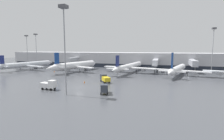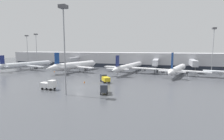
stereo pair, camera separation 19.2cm
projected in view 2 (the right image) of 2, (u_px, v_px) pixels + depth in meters
ground_plane at (79, 87)px, 52.85m from camera, size 320.00×320.00×0.00m
terminal_building at (125, 60)px, 110.77m from camera, size 160.00×31.60×9.00m
parked_jet_0 at (129, 67)px, 83.48m from camera, size 25.70×37.61×8.83m
parked_jet_2 at (177, 69)px, 75.40m from camera, size 25.93×31.76×10.08m
parked_jet_3 at (75, 65)px, 87.04m from camera, size 21.56×34.85×9.81m
parked_jet_4 at (26, 65)px, 95.25m from camera, size 25.77×35.95×8.36m
service_truck_0 at (49, 85)px, 49.49m from camera, size 4.56×2.10×2.77m
service_truck_1 at (105, 78)px, 60.23m from camera, size 5.01×5.62×2.65m
service_truck_2 at (104, 88)px, 45.28m from camera, size 2.83×4.37×2.61m
traffic_cone_0 at (54, 71)px, 86.77m from camera, size 0.49×0.49×0.75m
traffic_cone_1 at (84, 82)px, 59.22m from camera, size 0.40×0.40×0.79m
apron_light_mast_0 at (214, 38)px, 82.75m from camera, size 1.80×1.80×21.46m
apron_light_mast_1 at (64, 27)px, 41.98m from camera, size 1.80×1.80×21.96m
apron_light_mast_2 at (36, 41)px, 114.52m from camera, size 1.80×1.80×21.19m
apron_light_mast_3 at (27, 42)px, 119.17m from camera, size 1.80×1.80×20.56m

